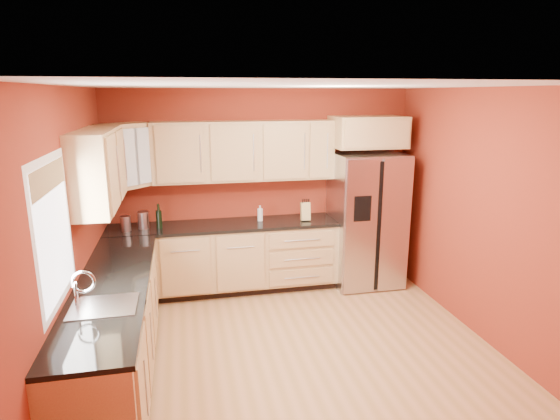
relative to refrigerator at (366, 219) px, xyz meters
name	(u,v)px	position (x,y,z in m)	size (l,w,h in m)	color
floor	(297,354)	(-1.35, -1.62, -0.89)	(4.00, 4.00, 0.00)	#A2733F
ceiling	(300,86)	(-1.35, -1.62, 1.71)	(4.00, 4.00, 0.00)	white
wall_back	(262,188)	(-1.35, 0.38, 0.41)	(4.00, 0.04, 2.60)	maroon
wall_front	(392,334)	(-1.35, -3.62, 0.41)	(4.00, 0.04, 2.60)	maroon
wall_left	(70,243)	(-3.35, -1.62, 0.41)	(0.04, 4.00, 2.60)	maroon
wall_right	(488,218)	(0.65, -1.62, 0.41)	(0.04, 4.00, 2.60)	maroon
base_cabinets_back	(225,259)	(-1.90, 0.07, -0.45)	(2.90, 0.60, 0.88)	#AF7E55
base_cabinets_left	(116,332)	(-3.05, -1.62, -0.45)	(0.60, 2.80, 0.88)	#AF7E55
countertop_back	(224,225)	(-1.90, 0.06, 0.01)	(2.90, 0.62, 0.04)	black
countertop_left	(113,284)	(-3.04, -1.62, 0.01)	(0.62, 2.80, 0.04)	black
upper_cabinets_back	(244,151)	(-1.60, 0.21, 0.94)	(2.30, 0.33, 0.75)	#AF7E55
upper_cabinets_left	(99,168)	(-3.19, -0.90, 0.94)	(0.33, 1.35, 0.75)	#AF7E55
corner_upper_cabinet	(126,156)	(-3.02, 0.04, 0.94)	(0.62, 0.33, 0.75)	#AF7E55
over_fridge_cabinet	(368,132)	(0.00, 0.07, 1.16)	(0.92, 0.60, 0.40)	#AF7E55
refrigerator	(366,219)	(0.00, 0.00, 0.00)	(0.90, 0.75, 1.78)	#B5B6BA
window	(54,232)	(-3.33, -2.12, 0.66)	(0.03, 0.90, 1.00)	white
sink_faucet	(102,289)	(-3.04, -2.12, 0.18)	(0.50, 0.42, 0.30)	silver
canister_left	(143,220)	(-2.88, 0.06, 0.14)	(0.13, 0.13, 0.22)	#B5B6BA
canister_right	(126,224)	(-3.08, -0.01, 0.12)	(0.11, 0.11, 0.19)	#B5B6BA
wine_bottle_a	(159,216)	(-2.70, 0.04, 0.18)	(0.07, 0.07, 0.31)	black
wine_bottle_b	(159,217)	(-2.69, 0.05, 0.18)	(0.07, 0.07, 0.29)	black
knife_block	(305,211)	(-0.84, 0.03, 0.15)	(0.12, 0.11, 0.24)	tan
soap_dispenser	(260,213)	(-1.42, 0.12, 0.13)	(0.07, 0.07, 0.20)	silver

